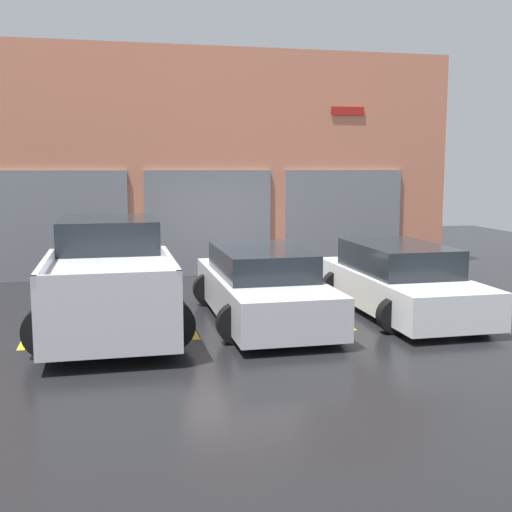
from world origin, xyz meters
TOP-DOWN VIEW (x-y plane):
  - ground_plane at (0.00, 0.00)m, footprint 28.00×28.00m
  - shophouse_building at (-0.01, 3.28)m, footprint 12.71×0.68m
  - pickup_truck at (-2.68, -1.87)m, footprint 2.51×5.09m
  - sedan_white at (2.68, -2.10)m, footprint 2.08×4.54m
  - sedan_side at (0.00, -2.10)m, footprint 2.14×4.65m
  - parking_stripe_far_left at (-4.02, -2.13)m, footprint 0.12×2.20m
  - parking_stripe_left at (-1.34, -2.13)m, footprint 0.12×2.20m
  - parking_stripe_centre at (1.34, -2.13)m, footprint 0.12×2.20m
  - parking_stripe_right at (4.02, -2.13)m, footprint 0.12×2.20m

SIDE VIEW (x-z plane):
  - ground_plane at x=0.00m, z-range 0.00..0.00m
  - parking_stripe_far_left at x=-4.02m, z-range 0.00..0.01m
  - parking_stripe_left at x=-1.34m, z-range 0.00..0.01m
  - parking_stripe_centre at x=1.34m, z-range 0.00..0.01m
  - parking_stripe_right at x=4.02m, z-range 0.00..0.01m
  - sedan_white at x=2.68m, z-range -0.04..1.26m
  - sedan_side at x=0.00m, z-range -0.03..1.26m
  - pickup_truck at x=-2.68m, z-range -0.05..1.74m
  - shophouse_building at x=-0.01m, z-range -0.07..5.65m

